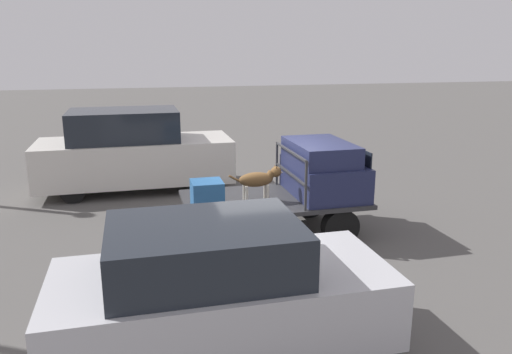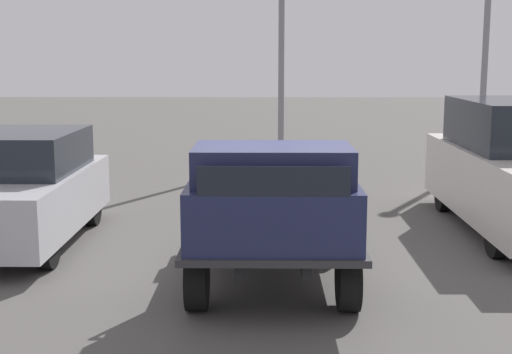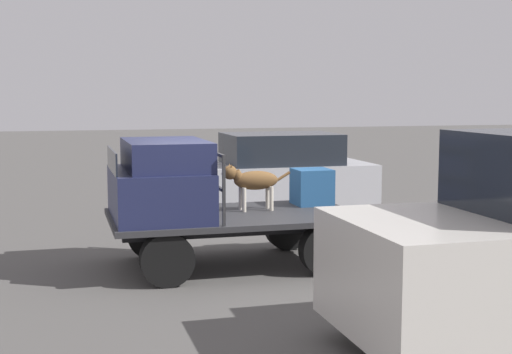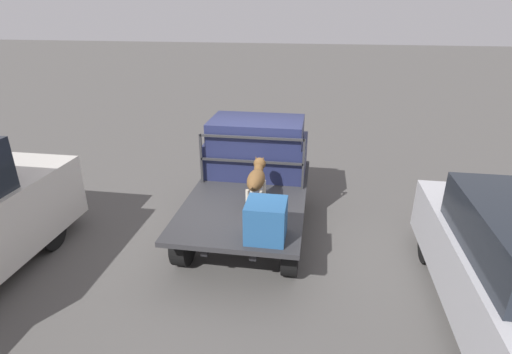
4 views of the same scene
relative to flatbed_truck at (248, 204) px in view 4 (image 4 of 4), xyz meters
name	(u,v)px [view 4 (image 4 of 4)]	position (x,y,z in m)	size (l,w,h in m)	color
ground_plane	(248,231)	(0.00, 0.00, -0.56)	(80.00, 80.00, 0.00)	#514F4C
flatbed_truck	(248,204)	(0.00, 0.00, 0.00)	(3.54, 2.02, 0.77)	black
truck_cab	(257,147)	(1.04, 0.00, 0.72)	(1.30, 1.90, 1.08)	#1E2347
truck_headboard	(251,154)	(0.35, 0.00, 0.83)	(0.04, 1.90, 0.94)	#2D2D30
dog	(257,178)	(-0.32, -0.20, 0.66)	(1.08, 0.28, 0.72)	beige
cargo_crate	(266,220)	(-1.39, -0.50, 0.49)	(0.56, 0.56, 0.56)	#235184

